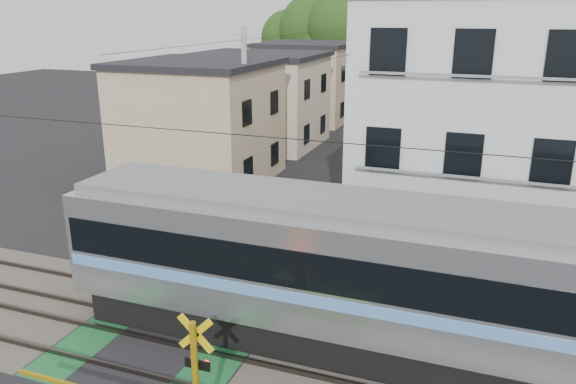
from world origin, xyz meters
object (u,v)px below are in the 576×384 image
at_px(commuter_train, 440,286).
at_px(pedestrian, 383,120).
at_px(apartment_block, 508,129).
at_px(crossing_signal_far, 159,249).

xyz_separation_m(commuter_train, pedestrian, (-7.03, 28.94, -1.32)).
height_order(commuter_train, apartment_block, apartment_block).
xyz_separation_m(apartment_block, pedestrian, (-8.36, 20.65, -3.78)).
distance_m(crossing_signal_far, pedestrian, 26.63).
relative_size(crossing_signal_far, apartment_block, 0.46).
xyz_separation_m(crossing_signal_far, pedestrian, (2.73, 26.49, 0.17)).
bearing_deg(pedestrian, crossing_signal_far, 90.79).
distance_m(crossing_signal_far, apartment_block, 13.14).
bearing_deg(apartment_block, pedestrian, 112.04).
bearing_deg(crossing_signal_far, apartment_block, 27.78).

